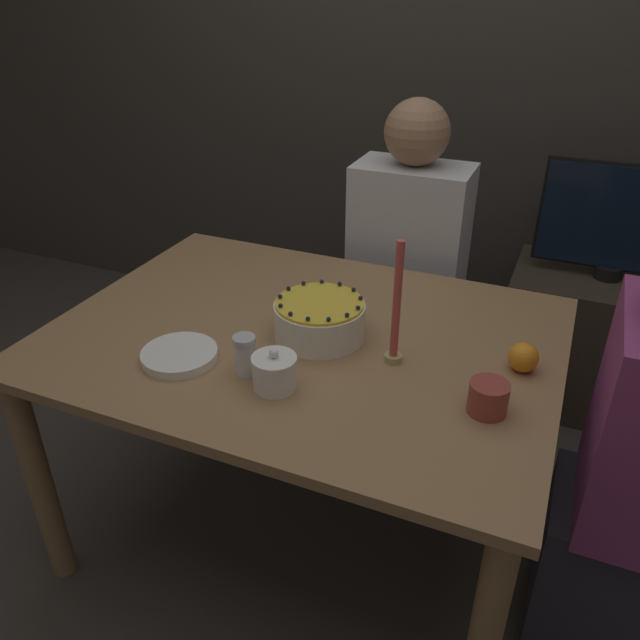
% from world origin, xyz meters
% --- Properties ---
extents(ground_plane, '(12.00, 12.00, 0.00)m').
position_xyz_m(ground_plane, '(0.00, 0.00, 0.00)').
color(ground_plane, '#3D3833').
extents(wall_behind, '(8.00, 0.05, 2.60)m').
position_xyz_m(wall_behind, '(0.00, 1.40, 1.30)').
color(wall_behind, '#38332D').
rests_on(wall_behind, ground_plane).
extents(dining_table, '(1.37, 1.01, 0.76)m').
position_xyz_m(dining_table, '(0.00, 0.00, 0.65)').
color(dining_table, '#936D47').
rests_on(dining_table, ground_plane).
extents(cake, '(0.25, 0.25, 0.12)m').
position_xyz_m(cake, '(0.05, 0.00, 0.81)').
color(cake, white).
rests_on(cake, dining_table).
extents(sugar_bowl, '(0.11, 0.11, 0.11)m').
position_xyz_m(sugar_bowl, '(0.04, -0.26, 0.80)').
color(sugar_bowl, white).
rests_on(sugar_bowl, dining_table).
extents(sugar_shaker, '(0.06, 0.06, 0.10)m').
position_xyz_m(sugar_shaker, '(-0.05, -0.23, 0.81)').
color(sugar_shaker, white).
rests_on(sugar_shaker, dining_table).
extents(plate_stack, '(0.20, 0.20, 0.02)m').
position_xyz_m(plate_stack, '(-0.24, -0.25, 0.77)').
color(plate_stack, white).
rests_on(plate_stack, dining_table).
extents(candle, '(0.05, 0.05, 0.33)m').
position_xyz_m(candle, '(0.27, -0.04, 0.90)').
color(candle, tan).
rests_on(candle, dining_table).
extents(cup, '(0.09, 0.09, 0.08)m').
position_xyz_m(cup, '(0.53, -0.15, 0.80)').
color(cup, '#993D33').
rests_on(cup, dining_table).
extents(orange_fruit_0, '(0.07, 0.07, 0.07)m').
position_xyz_m(orange_fruit_0, '(0.58, 0.05, 0.80)').
color(orange_fruit_0, orange).
rests_on(orange_fruit_0, dining_table).
extents(person_man_blue_shirt, '(0.40, 0.34, 1.27)m').
position_xyz_m(person_man_blue_shirt, '(0.10, 0.71, 0.56)').
color(person_man_blue_shirt, '#2D2D38').
rests_on(person_man_blue_shirt, ground_plane).
extents(person_woman_floral, '(0.34, 0.40, 1.20)m').
position_xyz_m(person_woman_floral, '(0.88, 0.01, 0.52)').
color(person_woman_floral, '#2D2D38').
rests_on(person_woman_floral, ground_plane).
extents(side_cabinet, '(0.68, 0.46, 0.58)m').
position_xyz_m(side_cabinet, '(0.79, 1.13, 0.29)').
color(side_cabinet, '#382D23').
rests_on(side_cabinet, ground_plane).
extents(tv_monitor, '(0.59, 0.10, 0.45)m').
position_xyz_m(tv_monitor, '(0.79, 1.13, 0.81)').
color(tv_monitor, black).
rests_on(tv_monitor, side_cabinet).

